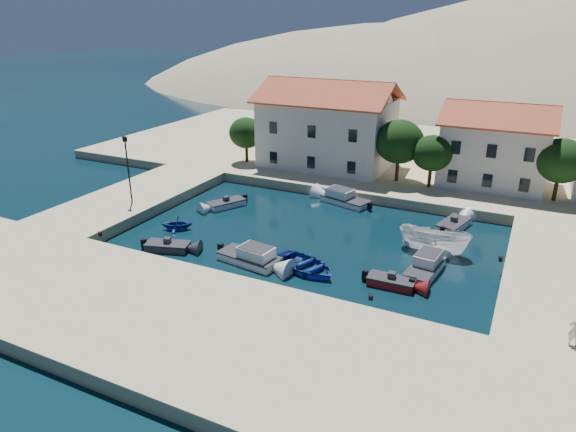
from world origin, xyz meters
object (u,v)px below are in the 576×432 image
Objects in this scene: rowboat_south at (305,270)px; cabin_cruiser_east at (425,268)px; building_left at (328,123)px; building_mid at (496,143)px; cabin_cruiser_south at (249,256)px; pedestrian at (575,330)px; lamppost at (128,163)px; boat_east at (433,252)px.

rowboat_south is 8.60m from cabin_cruiser_east.
building_mid is at bearing 3.18° from building_left.
cabin_cruiser_south is 1.07× the size of cabin_cruiser_east.
cabin_cruiser_south is at bearing -119.56° from building_mid.
building_left reaches higher than cabin_cruiser_south.
building_mid is at bearing -91.19° from pedestrian.
boat_east is (27.21, 3.61, -4.75)m from lamppost.
lamppost reaches higher than cabin_cruiser_east.
building_mid is at bearing 68.47° from cabin_cruiser_south.
pedestrian reaches higher than boat_east.
rowboat_south is at bearing 118.59° from cabin_cruiser_east.
building_left is at bearing -176.82° from building_mid.
cabin_cruiser_east is 2.54× the size of pedestrian.
rowboat_south is at bearing 135.62° from boat_east.
cabin_cruiser_south is at bearing -15.86° from lamppost.
building_mid is 2.22× the size of cabin_cruiser_east.
lamppost is 1.18× the size of rowboat_south.
building_mid is at bearing 35.45° from lamppost.
building_left is at bearing -62.41° from pedestrian.
building_mid reaches higher than boat_east.
building_mid is 36.21m from lamppost.
pedestrian is (9.32, -10.55, 1.93)m from boat_east.
cabin_cruiser_east is (27.39, -0.34, -4.28)m from lamppost.
building_left is 18.04m from building_mid.
cabin_cruiser_east is 0.85× the size of boat_east.
cabin_cruiser_east is at bearing -174.64° from boat_east.
pedestrian is at bearing -119.40° from cabin_cruiser_east.
rowboat_south is 0.95× the size of boat_east.
pedestrian is (21.38, -2.63, 1.45)m from cabin_cruiser_south.
building_left is 3.11× the size of cabin_cruiser_east.
cabin_cruiser_south is at bearing 114.33° from cabin_cruiser_east.
lamppost is at bearing 95.67° from cabin_cruiser_east.
cabin_cruiser_east is 11.37m from pedestrian.
boat_east is 14.21m from pedestrian.
cabin_cruiser_south is 4.37m from rowboat_south.
cabin_cruiser_east is (15.89, -20.34, -5.46)m from building_left.
building_left is at bearing 106.57° from cabin_cruiser_south.
cabin_cruiser_south is at bearing 126.10° from boat_east.
rowboat_south is (7.93, -23.59, -5.94)m from building_left.
building_mid is 1.69× the size of lamppost.
cabin_cruiser_east is at bearing -0.71° from lamppost.
building_left is 23.46m from boat_east.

